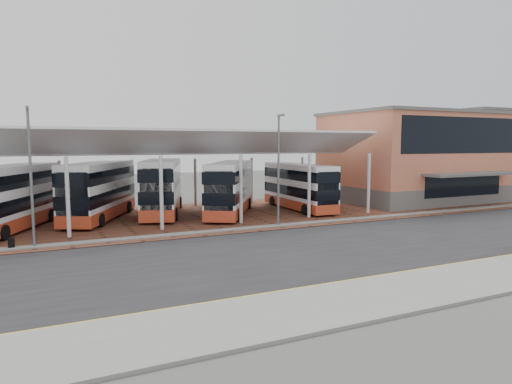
{
  "coord_description": "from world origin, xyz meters",
  "views": [
    {
      "loc": [
        -13.56,
        -22.57,
        6.0
      ],
      "look_at": [
        0.7,
        7.34,
        2.49
      ],
      "focal_mm": 32.0,
      "sensor_mm": 36.0,
      "label": 1
    }
  ],
  "objects_px": {
    "bus_2": "(100,191)",
    "bus_5": "(299,187)",
    "bus_3": "(162,187)",
    "bus_4": "(230,188)",
    "bus_1": "(11,198)",
    "terminal": "(418,156)"
  },
  "relations": [
    {
      "from": "terminal",
      "to": "bus_4",
      "type": "height_order",
      "value": "terminal"
    },
    {
      "from": "terminal",
      "to": "bus_3",
      "type": "relative_size",
      "value": 1.6
    },
    {
      "from": "bus_1",
      "to": "terminal",
      "type": "bearing_deg",
      "value": 25.5
    },
    {
      "from": "bus_2",
      "to": "bus_1",
      "type": "bearing_deg",
      "value": -133.82
    },
    {
      "from": "terminal",
      "to": "bus_5",
      "type": "relative_size",
      "value": 1.83
    },
    {
      "from": "bus_4",
      "to": "bus_2",
      "type": "bearing_deg",
      "value": -160.13
    },
    {
      "from": "bus_1",
      "to": "bus_4",
      "type": "height_order",
      "value": "bus_1"
    },
    {
      "from": "bus_5",
      "to": "bus_3",
      "type": "bearing_deg",
      "value": 169.98
    },
    {
      "from": "bus_2",
      "to": "bus_5",
      "type": "height_order",
      "value": "bus_2"
    },
    {
      "from": "bus_4",
      "to": "bus_5",
      "type": "height_order",
      "value": "bus_4"
    },
    {
      "from": "bus_3",
      "to": "bus_4",
      "type": "relative_size",
      "value": 1.1
    },
    {
      "from": "bus_3",
      "to": "bus_5",
      "type": "xyz_separation_m",
      "value": [
        11.87,
        -2.55,
        -0.26
      ]
    },
    {
      "from": "terminal",
      "to": "bus_3",
      "type": "distance_m",
      "value": 27.34
    },
    {
      "from": "terminal",
      "to": "bus_5",
      "type": "height_order",
      "value": "terminal"
    },
    {
      "from": "terminal",
      "to": "bus_2",
      "type": "height_order",
      "value": "terminal"
    },
    {
      "from": "terminal",
      "to": "bus_1",
      "type": "bearing_deg",
      "value": -178.19
    },
    {
      "from": "bus_2",
      "to": "bus_3",
      "type": "distance_m",
      "value": 5.15
    },
    {
      "from": "bus_1",
      "to": "bus_3",
      "type": "bearing_deg",
      "value": 37.53
    },
    {
      "from": "terminal",
      "to": "bus_2",
      "type": "relative_size",
      "value": 1.68
    },
    {
      "from": "bus_2",
      "to": "bus_5",
      "type": "bearing_deg",
      "value": 18.98
    },
    {
      "from": "bus_3",
      "to": "bus_4",
      "type": "xyz_separation_m",
      "value": [
        5.11,
        -2.59,
        -0.12
      ]
    },
    {
      "from": "bus_2",
      "to": "bus_5",
      "type": "relative_size",
      "value": 1.09
    }
  ]
}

